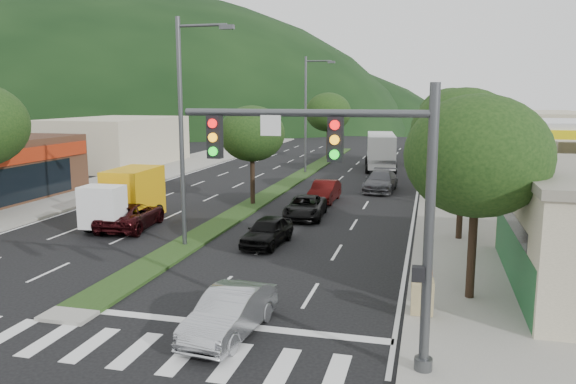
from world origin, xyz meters
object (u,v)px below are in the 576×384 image
(tree_med_near, at_px, (252,134))
(car_queue_a, at_px, (267,231))
(box_truck, at_px, (128,199))
(streetlight_near, at_px, (185,122))
(a_frame_sign, at_px, (422,294))
(motorhome, at_px, (381,151))
(car_queue_b, at_px, (381,181))
(tree_r_a, at_px, (477,156))
(tree_r_c, at_px, (456,129))
(suv_maroon, at_px, (131,216))
(tree_med_far, at_px, (328,112))
(traffic_signal, at_px, (362,184))
(sedan_silver, at_px, (230,313))
(tree_r_d, at_px, (451,116))
(tree_r_e, at_px, (448,116))
(car_queue_d, at_px, (305,207))
(streetlight_mid, at_px, (308,109))
(tree_r_b, at_px, (464,133))
(car_queue_c, at_px, (325,191))

(tree_med_near, xyz_separation_m, car_queue_a, (3.53, -8.81, -3.79))
(box_truck, bearing_deg, tree_med_near, -129.38)
(streetlight_near, xyz_separation_m, a_frame_sign, (10.30, -5.98, -4.77))
(car_queue_a, distance_m, motorhome, 28.36)
(car_queue_b, xyz_separation_m, motorhome, (-1.10, 12.18, 1.01))
(box_truck, relative_size, a_frame_sign, 3.96)
(tree_r_a, relative_size, tree_r_c, 1.02)
(suv_maroon, height_order, motorhome, motorhome)
(tree_med_far, distance_m, car_queue_a, 35.26)
(traffic_signal, distance_m, sedan_silver, 5.61)
(suv_maroon, bearing_deg, tree_r_d, -136.21)
(tree_r_e, bearing_deg, sedan_silver, -99.48)
(tree_r_e, relative_size, suv_maroon, 1.39)
(tree_med_near, bearing_deg, car_queue_d, -34.90)
(car_queue_d, bearing_deg, tree_med_near, 141.64)
(tree_r_a, relative_size, streetlight_mid, 0.66)
(tree_med_far, relative_size, streetlight_near, 0.69)
(tree_med_far, bearing_deg, streetlight_mid, -88.93)
(traffic_signal, relative_size, tree_r_c, 1.08)
(tree_r_b, relative_size, tree_r_d, 0.97)
(car_queue_c, bearing_deg, tree_r_e, 69.70)
(tree_r_a, relative_size, tree_r_b, 0.96)
(a_frame_sign, bearing_deg, car_queue_c, 106.68)
(tree_r_a, xyz_separation_m, car_queue_d, (-8.04, 11.24, -4.22))
(traffic_signal, bearing_deg, a_frame_sign, 67.55)
(tree_r_e, distance_m, tree_med_near, 25.06)
(tree_r_a, relative_size, suv_maroon, 1.38)
(suv_maroon, bearing_deg, traffic_signal, 130.80)
(tree_r_a, bearing_deg, streetlight_mid, 112.13)
(a_frame_sign, bearing_deg, streetlight_mid, 105.72)
(traffic_signal, xyz_separation_m, box_truck, (-13.85, 13.04, -3.29))
(sedan_silver, bearing_deg, a_frame_sign, 30.92)
(tree_r_b, distance_m, tree_med_near, 13.43)
(tree_r_e, distance_m, box_truck, 33.28)
(tree_r_d, xyz_separation_m, sedan_silver, (-6.75, -30.43, -4.53))
(traffic_signal, height_order, tree_med_near, traffic_signal)
(tree_r_a, bearing_deg, tree_med_far, 106.70)
(tree_r_d, relative_size, car_queue_b, 1.44)
(tree_r_c, bearing_deg, tree_med_far, 116.57)
(traffic_signal, bearing_deg, streetlight_near, 132.77)
(tree_r_a, bearing_deg, tree_r_c, 90.00)
(tree_r_b, relative_size, suv_maroon, 1.44)
(tree_r_c, xyz_separation_m, tree_med_far, (-12.00, 24.00, 0.26))
(tree_r_e, distance_m, streetlight_mid, 13.73)
(box_truck, bearing_deg, sedan_silver, 127.31)
(tree_r_a, distance_m, suv_maroon, 17.87)
(box_truck, bearing_deg, tree_r_b, 178.86)
(tree_r_a, relative_size, tree_r_d, 0.93)
(tree_r_a, relative_size, car_queue_c, 1.61)
(car_queue_b, bearing_deg, box_truck, -127.87)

